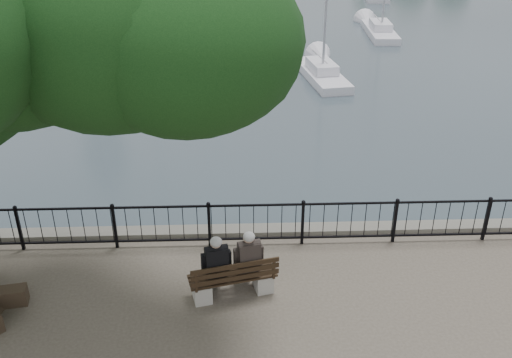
{
  "coord_description": "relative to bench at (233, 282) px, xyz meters",
  "views": [
    {
      "loc": [
        -0.39,
        -7.87,
        6.96
      ],
      "look_at": [
        0.0,
        2.5,
        1.6
      ],
      "focal_mm": 40.0,
      "sensor_mm": 36.0,
      "label": 1
    }
  ],
  "objects": [
    {
      "name": "person_right",
      "position": [
        0.27,
        0.16,
        0.33
      ],
      "size": [
        0.5,
        0.74,
        1.39
      ],
      "color": "black",
      "rests_on": "ground"
    },
    {
      "name": "sailboat_c",
      "position": [
        4.07,
        16.74,
        -0.99
      ],
      "size": [
        2.15,
        5.22,
        10.09
      ],
      "color": "white",
      "rests_on": "ground"
    },
    {
      "name": "sailboat_a",
      "position": [
        -5.67,
        14.86,
        -0.96
      ],
      "size": [
        3.45,
        6.42,
        12.42
      ],
      "color": "white",
      "rests_on": "ground"
    },
    {
      "name": "sailboat_f",
      "position": [
        -1.35,
        32.4,
        -0.99
      ],
      "size": [
        2.95,
        6.27,
        11.4
      ],
      "color": "white",
      "rests_on": "ground"
    },
    {
      "name": "sailboat_d",
      "position": [
        8.75,
        25.16,
        -1.03
      ],
      "size": [
        1.71,
        5.26,
        8.63
      ],
      "color": "white",
      "rests_on": "ground"
    },
    {
      "name": "harbor",
      "position": [
        0.49,
        2.21,
        -0.8
      ],
      "size": [
        260.0,
        260.0,
        1.2
      ],
      "color": "#5E5C56",
      "rests_on": "ground"
    },
    {
      "name": "person_left",
      "position": [
        -0.32,
        0.02,
        0.33
      ],
      "size": [
        0.5,
        0.74,
        1.39
      ],
      "color": "black",
      "rests_on": "ground"
    },
    {
      "name": "sailboat_e",
      "position": [
        -13.3,
        30.17,
        -0.97
      ],
      "size": [
        2.29,
        4.96,
        10.58
      ],
      "color": "white",
      "rests_on": "ground"
    },
    {
      "name": "railing",
      "position": [
        0.49,
        1.71,
        0.25
      ],
      "size": [
        22.06,
        0.06,
        1.0
      ],
      "color": "black",
      "rests_on": "ground"
    },
    {
      "name": "bench",
      "position": [
        0.0,
        0.0,
        0.0
      ],
      "size": [
        1.73,
        0.87,
        0.87
      ],
      "color": "#9D9B95",
      "rests_on": "ground"
    },
    {
      "name": "sailboat_b",
      "position": [
        -4.64,
        23.58,
        -0.96
      ],
      "size": [
        1.91,
        5.15,
        11.33
      ],
      "color": "white",
      "rests_on": "ground"
    }
  ]
}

